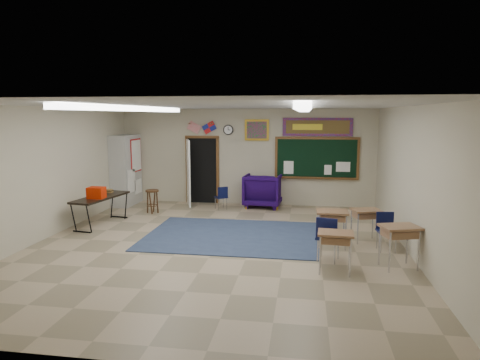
# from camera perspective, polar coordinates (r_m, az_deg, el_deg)

# --- Properties ---
(floor) EXTENTS (9.00, 9.00, 0.00)m
(floor) POSITION_cam_1_polar(r_m,az_deg,el_deg) (9.41, -3.08, -8.73)
(floor) COLOR tan
(floor) RESTS_ON ground
(back_wall) EXTENTS (8.00, 0.04, 3.00)m
(back_wall) POSITION_cam_1_polar(r_m,az_deg,el_deg) (13.48, 0.77, 3.08)
(back_wall) COLOR #B0A78E
(back_wall) RESTS_ON floor
(front_wall) EXTENTS (8.00, 0.04, 3.00)m
(front_wall) POSITION_cam_1_polar(r_m,az_deg,el_deg) (4.85, -14.21, -7.29)
(front_wall) COLOR #B0A78E
(front_wall) RESTS_ON floor
(left_wall) EXTENTS (0.04, 9.00, 3.00)m
(left_wall) POSITION_cam_1_polar(r_m,az_deg,el_deg) (10.64, -24.76, 0.79)
(left_wall) COLOR #B0A78E
(left_wall) RESTS_ON floor
(right_wall) EXTENTS (0.04, 9.00, 3.00)m
(right_wall) POSITION_cam_1_polar(r_m,az_deg,el_deg) (9.14, 22.21, -0.23)
(right_wall) COLOR #B0A78E
(right_wall) RESTS_ON floor
(ceiling) EXTENTS (8.00, 9.00, 0.04)m
(ceiling) POSITION_cam_1_polar(r_m,az_deg,el_deg) (8.98, -3.24, 9.86)
(ceiling) COLOR beige
(ceiling) RESTS_ON back_wall
(area_rug) EXTENTS (4.00, 3.00, 0.02)m
(area_rug) POSITION_cam_1_polar(r_m,az_deg,el_deg) (10.12, -1.03, -7.40)
(area_rug) COLOR #2F3E5A
(area_rug) RESTS_ON floor
(fluorescent_strips) EXTENTS (3.86, 6.00, 0.10)m
(fluorescent_strips) POSITION_cam_1_polar(r_m,az_deg,el_deg) (8.98, -3.23, 9.48)
(fluorescent_strips) COLOR white
(fluorescent_strips) RESTS_ON ceiling
(doorway) EXTENTS (1.10, 0.89, 2.16)m
(doorway) POSITION_cam_1_polar(r_m,az_deg,el_deg) (13.67, -5.57, 1.26)
(doorway) COLOR black
(doorway) RESTS_ON back_wall
(chalkboard) EXTENTS (2.55, 0.14, 1.30)m
(chalkboard) POSITION_cam_1_polar(r_m,az_deg,el_deg) (13.32, 10.17, 2.73)
(chalkboard) COLOR brown
(chalkboard) RESTS_ON back_wall
(bulletin_board) EXTENTS (2.10, 0.05, 0.55)m
(bulletin_board) POSITION_cam_1_polar(r_m,az_deg,el_deg) (13.26, 10.29, 6.97)
(bulletin_board) COLOR #B0160F
(bulletin_board) RESTS_ON back_wall
(framed_art_print) EXTENTS (0.75, 0.05, 0.65)m
(framed_art_print) POSITION_cam_1_polar(r_m,az_deg,el_deg) (13.34, 2.26, 6.68)
(framed_art_print) COLOR #B08422
(framed_art_print) RESTS_ON back_wall
(wall_clock) EXTENTS (0.32, 0.05, 0.32)m
(wall_clock) POSITION_cam_1_polar(r_m,az_deg,el_deg) (13.48, -1.57, 6.70)
(wall_clock) COLOR black
(wall_clock) RESTS_ON back_wall
(wall_flags) EXTENTS (1.16, 0.06, 0.70)m
(wall_flags) POSITION_cam_1_polar(r_m,az_deg,el_deg) (13.62, -5.15, 7.24)
(wall_flags) COLOR red
(wall_flags) RESTS_ON back_wall
(storage_cabinet) EXTENTS (0.59, 1.25, 2.20)m
(storage_cabinet) POSITION_cam_1_polar(r_m,az_deg,el_deg) (13.91, -14.95, 1.30)
(storage_cabinet) COLOR #ACADA8
(storage_cabinet) RESTS_ON floor
(wingback_armchair) EXTENTS (1.17, 1.20, 1.02)m
(wingback_armchair) POSITION_cam_1_polar(r_m,az_deg,el_deg) (13.20, 3.10, -1.38)
(wingback_armchair) COLOR #170539
(wingback_armchair) RESTS_ON floor
(student_chair_reading) EXTENTS (0.49, 0.49, 0.70)m
(student_chair_reading) POSITION_cam_1_polar(r_m,az_deg,el_deg) (12.86, -2.56, -2.37)
(student_chair_reading) COLOR black
(student_chair_reading) RESTS_ON floor
(student_chair_desk_a) EXTENTS (0.54, 0.54, 0.89)m
(student_chair_desk_a) POSITION_cam_1_polar(r_m,az_deg,el_deg) (8.52, 11.71, -7.64)
(student_chair_desk_a) COLOR black
(student_chair_desk_a) RESTS_ON floor
(student_chair_desk_b) EXTENTS (0.44, 0.44, 0.80)m
(student_chair_desk_b) POSITION_cam_1_polar(r_m,az_deg,el_deg) (9.44, 18.97, -6.62)
(student_chair_desk_b) COLOR black
(student_chair_desk_b) RESTS_ON floor
(student_desk_front_left) EXTENTS (0.67, 0.51, 0.80)m
(student_desk_front_left) POSITION_cam_1_polar(r_m,az_deg,el_deg) (9.39, 12.14, -6.13)
(student_desk_front_left) COLOR #8C6341
(student_desk_front_left) RESTS_ON floor
(student_desk_front_right) EXTENTS (0.72, 0.61, 0.73)m
(student_desk_front_right) POSITION_cam_1_polar(r_m,az_deg,el_deg) (10.00, 16.41, -5.59)
(student_desk_front_right) COLOR #8C6341
(student_desk_front_right) RESTS_ON floor
(student_desk_back_left) EXTENTS (0.65, 0.51, 0.75)m
(student_desk_back_left) POSITION_cam_1_polar(r_m,az_deg,el_deg) (7.94, 12.57, -9.09)
(student_desk_back_left) COLOR #8C6341
(student_desk_back_left) RESTS_ON floor
(student_desk_back_right) EXTENTS (0.79, 0.67, 0.80)m
(student_desk_back_right) POSITION_cam_1_polar(r_m,az_deg,el_deg) (8.48, 20.44, -8.07)
(student_desk_back_right) COLOR #8C6341
(student_desk_back_right) RESTS_ON floor
(folding_table) EXTENTS (0.87, 1.87, 1.02)m
(folding_table) POSITION_cam_1_polar(r_m,az_deg,el_deg) (11.60, -18.03, -3.73)
(folding_table) COLOR black
(folding_table) RESTS_ON floor
(wooden_stool) EXTENTS (0.38, 0.38, 0.68)m
(wooden_stool) POSITION_cam_1_polar(r_m,az_deg,el_deg) (12.60, -11.60, -2.78)
(wooden_stool) COLOR #4D2C17
(wooden_stool) RESTS_ON floor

